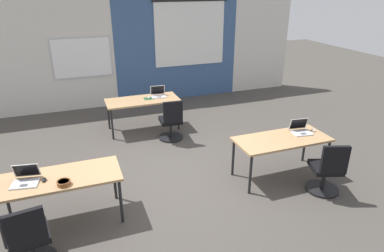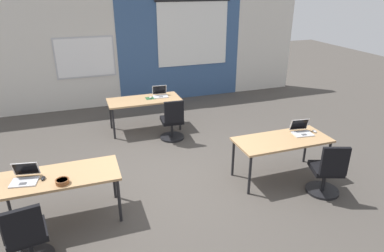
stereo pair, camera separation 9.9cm
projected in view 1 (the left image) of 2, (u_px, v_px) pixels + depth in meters
The scene contains 16 objects.
ground_plane at pixel (172, 177), 5.87m from camera, with size 24.00×24.00×0.00m.
back_wall_assembly at pixel (126, 52), 8.95m from camera, with size 10.00×0.27×2.80m.
desk_near_left at pixel (60, 181), 4.53m from camera, with size 1.60×0.70×0.72m.
desk_near_right at pixel (282, 142), 5.64m from camera, with size 1.60×0.70×0.72m.
desk_far_center at pixel (143, 102), 7.50m from camera, with size 1.60×0.70×0.72m.
laptop_near_right_end at pixel (301, 130), 5.82m from camera, with size 0.37×0.34×0.23m.
mouse_near_right_end at pixel (314, 130), 5.88m from camera, with size 0.06×0.10×0.03m.
chair_near_right_end at pixel (327, 172), 5.28m from camera, with size 0.56×0.61×0.92m.
laptop_near_left_end at pixel (25, 179), 4.37m from camera, with size 0.38×0.36×0.23m.
mouse_near_left_end at pixel (44, 180), 4.41m from camera, with size 0.07×0.11×0.03m.
chair_near_left_end at pixel (30, 242), 3.86m from camera, with size 0.52×0.57×0.92m.
laptop_far_right at pixel (158, 94), 7.67m from camera, with size 0.35×0.31×0.23m.
mousepad_far_right at pixel (149, 98), 7.54m from camera, with size 0.22×0.19×0.00m.
mouse_far_right at pixel (149, 98), 7.54m from camera, with size 0.07×0.11×0.03m.
chair_far_right at pixel (171, 123), 7.11m from camera, with size 0.52×0.55×0.92m.
snack_bowl at pixel (64, 182), 4.32m from camera, with size 0.18×0.18×0.06m.
Camera 1 is at (-1.42, -4.85, 3.12)m, focal length 31.53 mm.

